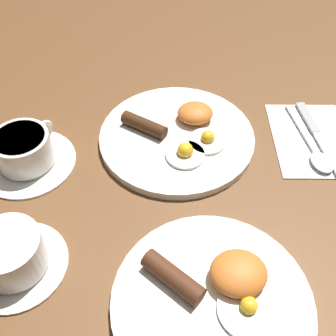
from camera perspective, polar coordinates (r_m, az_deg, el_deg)
The scene contains 8 objects.
ground_plane at distance 0.74m, azimuth 1.27°, elevation 4.10°, with size 3.00×3.00×0.00m, color brown.
breakfast_plate_near at distance 0.74m, azimuth 1.49°, elevation 4.79°, with size 0.29×0.29×0.05m.
breakfast_plate_far at distance 0.55m, azimuth 6.82°, elevation -18.09°, with size 0.27×0.27×0.05m.
teacup_near at distance 0.73m, azimuth -20.06°, elevation 2.16°, with size 0.17×0.17×0.07m.
teacup_far at distance 0.60m, azimuth -21.78°, elevation -11.77°, with size 0.15×0.15×0.07m.
napkin at distance 0.79m, azimuth 20.10°, elevation 4.06°, with size 0.14×0.20×0.01m, color white.
knife at distance 0.80m, azimuth 20.68°, elevation 4.89°, with size 0.03×0.20×0.01m.
spoon at distance 0.75m, azimuth 20.85°, elevation 1.78°, with size 0.04×0.19×0.01m.
Camera 1 is at (0.05, 0.53, 0.52)m, focal length 42.00 mm.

